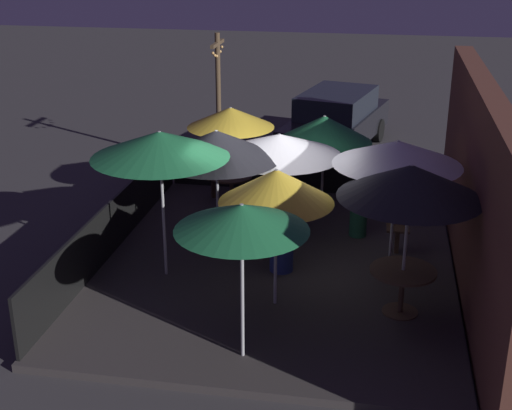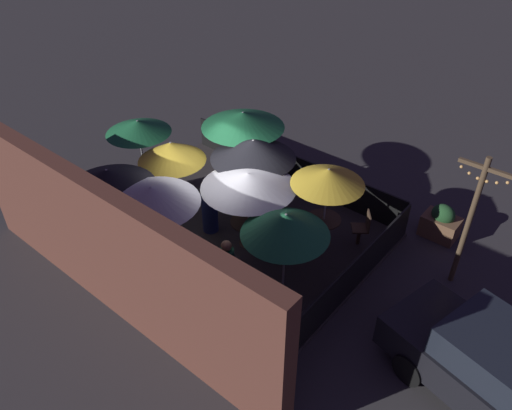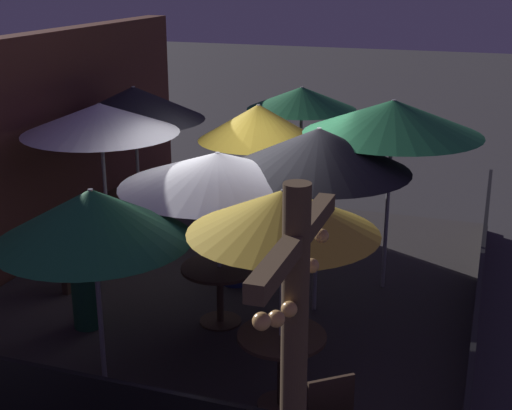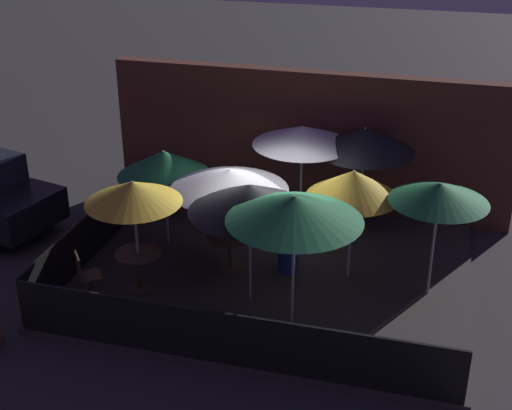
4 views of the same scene
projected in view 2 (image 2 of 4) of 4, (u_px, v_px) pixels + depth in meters
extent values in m
plane|color=#383538|center=(222.00, 235.00, 12.97)|extent=(60.00, 60.00, 0.00)
cube|color=#383333|center=(222.00, 233.00, 12.93)|extent=(7.45, 6.03, 0.12)
cube|color=brown|center=(109.00, 252.00, 9.99)|extent=(9.05, 0.36, 3.26)
cube|color=black|center=(291.00, 169.00, 14.46)|extent=(7.25, 0.05, 0.95)
cube|color=black|center=(346.00, 283.00, 10.72)|extent=(0.05, 5.83, 0.95)
cylinder|color=#B2B2B7|center=(115.00, 212.00, 11.60)|extent=(0.05, 0.05, 2.35)
cone|color=black|center=(108.00, 179.00, 11.05)|extent=(2.09, 2.09, 0.49)
cylinder|color=#B2B2B7|center=(325.00, 208.00, 11.89)|extent=(0.05, 0.05, 2.18)
cone|color=gold|center=(328.00, 176.00, 11.37)|extent=(1.73, 1.73, 0.40)
cylinder|color=#B2B2B7|center=(249.00, 210.00, 11.91)|extent=(0.05, 0.05, 2.08)
cone|color=silver|center=(248.00, 180.00, 11.41)|extent=(2.24, 2.24, 0.39)
cylinder|color=#B2B2B7|center=(253.00, 179.00, 12.80)|extent=(0.05, 0.05, 2.28)
cone|color=black|center=(253.00, 149.00, 12.28)|extent=(2.15, 2.15, 0.51)
cylinder|color=#B2B2B7|center=(174.00, 180.00, 12.86)|extent=(0.05, 0.05, 2.19)
cone|color=gold|center=(171.00, 151.00, 12.37)|extent=(1.72, 1.72, 0.51)
cylinder|color=#B2B2B7|center=(243.00, 154.00, 13.65)|extent=(0.05, 0.05, 2.48)
cone|color=#1E6B3D|center=(243.00, 120.00, 13.04)|extent=(2.21, 2.21, 0.42)
cylinder|color=#B2B2B7|center=(143.00, 157.00, 13.77)|extent=(0.05, 0.05, 2.22)
cone|color=#1E6B3D|center=(138.00, 127.00, 13.22)|extent=(1.75, 1.75, 0.35)
cylinder|color=#B2B2B7|center=(284.00, 252.00, 10.71)|extent=(0.05, 0.05, 2.05)
cone|color=#1E6B3D|center=(285.00, 224.00, 10.25)|extent=(1.90, 1.90, 0.52)
cylinder|color=#B2B2B7|center=(157.00, 231.00, 11.07)|extent=(0.05, 0.05, 2.33)
cone|color=silver|center=(151.00, 195.00, 10.49)|extent=(2.07, 2.07, 0.39)
cylinder|color=#4C3828|center=(123.00, 250.00, 12.29)|extent=(0.54, 0.54, 0.02)
cylinder|color=#4C3828|center=(121.00, 240.00, 12.09)|extent=(0.08, 0.08, 0.68)
cylinder|color=#4C3828|center=(118.00, 228.00, 11.88)|extent=(0.99, 0.99, 0.04)
cylinder|color=#4C3828|center=(321.00, 242.00, 12.53)|extent=(0.46, 0.46, 0.02)
cylinder|color=#4C3828|center=(323.00, 231.00, 12.32)|extent=(0.08, 0.08, 0.73)
cylinder|color=#4C3828|center=(324.00, 219.00, 12.09)|extent=(0.84, 0.84, 0.04)
cylinder|color=#4C3828|center=(249.00, 243.00, 12.52)|extent=(0.50, 0.50, 0.02)
cylinder|color=#4C3828|center=(249.00, 233.00, 12.32)|extent=(0.08, 0.08, 0.68)
cylinder|color=#4C3828|center=(249.00, 221.00, 12.11)|extent=(0.90, 0.90, 0.04)
cube|color=#4C3828|center=(255.00, 319.00, 10.24)|extent=(0.11, 0.11, 0.44)
cube|color=#4C3828|center=(255.00, 311.00, 10.10)|extent=(0.57, 0.57, 0.04)
cube|color=#4C3828|center=(255.00, 310.00, 9.81)|extent=(0.31, 0.29, 0.44)
cube|color=#4C3828|center=(359.00, 236.00, 12.37)|extent=(0.11, 0.11, 0.46)
cube|color=#4C3828|center=(360.00, 228.00, 12.23)|extent=(0.56, 0.56, 0.04)
cube|color=#4C3828|center=(368.00, 221.00, 12.08)|extent=(0.27, 0.33, 0.44)
cube|color=#4C3828|center=(184.00, 283.00, 11.08)|extent=(0.08, 0.08, 0.46)
cube|color=#4C3828|center=(183.00, 274.00, 10.93)|extent=(0.41, 0.41, 0.04)
cube|color=#4C3828|center=(188.00, 270.00, 10.70)|extent=(0.04, 0.40, 0.44)
cylinder|color=#236642|center=(227.00, 268.00, 11.01)|extent=(0.45, 0.45, 1.07)
sphere|color=#9E704C|center=(226.00, 246.00, 10.62)|extent=(0.24, 0.24, 0.24)
cylinder|color=navy|center=(210.00, 212.00, 12.63)|extent=(0.51, 0.51, 1.12)
sphere|color=tan|center=(208.00, 190.00, 12.23)|extent=(0.22, 0.22, 0.22)
cube|color=brown|center=(440.00, 227.00, 12.78)|extent=(0.91, 0.63, 0.59)
ellipsoid|color=#235128|center=(443.00, 214.00, 12.55)|extent=(0.59, 0.47, 0.53)
cylinder|color=brown|center=(468.00, 224.00, 10.67)|extent=(0.12, 0.12, 3.31)
cube|color=brown|center=(486.00, 168.00, 9.84)|extent=(1.10, 0.08, 0.08)
sphere|color=#F4B260|center=(508.00, 183.00, 9.69)|extent=(0.07, 0.07, 0.07)
sphere|color=#F4B260|center=(497.00, 183.00, 9.84)|extent=(0.07, 0.07, 0.07)
sphere|color=#F4B260|center=(487.00, 181.00, 9.96)|extent=(0.07, 0.07, 0.07)
sphere|color=#F4B260|center=(478.00, 178.00, 10.05)|extent=(0.07, 0.07, 0.07)
sphere|color=#F4B260|center=(469.00, 173.00, 10.12)|extent=(0.07, 0.07, 0.07)
sphere|color=#F4B260|center=(461.00, 167.00, 10.17)|extent=(0.07, 0.07, 0.07)
cube|color=black|center=(508.00, 389.00, 8.57)|extent=(4.81, 2.71, 0.70)
cylinder|color=black|center=(408.00, 369.00, 9.29)|extent=(0.66, 0.32, 0.64)
cylinder|color=black|center=(460.00, 328.00, 10.08)|extent=(0.66, 0.32, 0.64)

